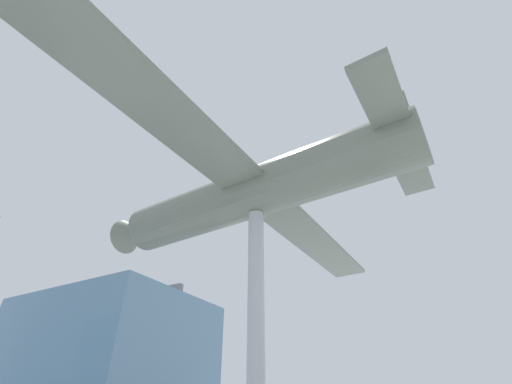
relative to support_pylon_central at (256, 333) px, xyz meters
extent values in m
cube|color=#60849E|center=(8.13, 15.68, 0.41)|extent=(9.41, 11.92, 8.53)
cube|color=slate|center=(8.13, 15.68, 4.98)|extent=(0.36, 11.32, 0.60)
cylinder|color=#B7B7BC|center=(0.00, 0.00, 0.00)|extent=(0.51, 0.51, 7.72)
cylinder|color=slate|center=(0.00, 0.00, 4.76)|extent=(2.49, 11.41, 1.80)
cube|color=slate|center=(0.00, 0.00, 4.76)|extent=(20.17, 2.90, 0.18)
cube|color=slate|center=(-0.30, -4.97, 4.89)|extent=(6.48, 1.39, 0.18)
cube|color=slate|center=(-0.30, -4.97, 5.78)|extent=(0.25, 1.11, 1.68)
cone|color=slate|center=(0.39, 6.31, 4.76)|extent=(1.61, 1.41, 1.53)
sphere|color=black|center=(0.44, 7.14, 4.76)|extent=(0.44, 0.44, 0.44)
camera|label=1|loc=(-9.02, -4.93, -1.90)|focal=24.00mm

